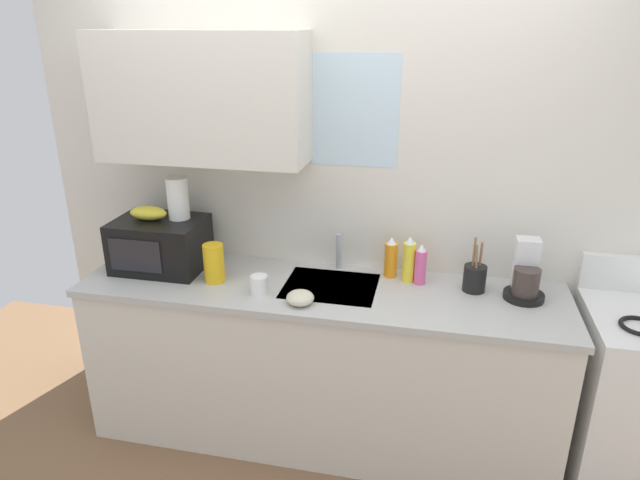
{
  "coord_description": "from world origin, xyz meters",
  "views": [
    {
      "loc": [
        0.54,
        -2.46,
        2.13
      ],
      "look_at": [
        0.0,
        0.0,
        1.15
      ],
      "focal_mm": 31.41,
      "sensor_mm": 36.0,
      "label": 1
    }
  ],
  "objects_px": {
    "dish_soap_bottle_pink": "(421,265)",
    "utensil_crock": "(475,277)",
    "dish_soap_bottle_orange": "(391,258)",
    "cereal_canister": "(214,263)",
    "dish_soap_bottle_yellow": "(409,260)",
    "coffee_maker": "(525,276)",
    "paper_towel_roll": "(178,198)",
    "small_bowl": "(300,298)",
    "banana_bunch": "(148,213)",
    "microwave": "(160,244)",
    "mug_white": "(259,285)"
  },
  "relations": [
    {
      "from": "dish_soap_bottle_pink",
      "to": "utensil_crock",
      "type": "relative_size",
      "value": 0.76
    },
    {
      "from": "dish_soap_bottle_orange",
      "to": "cereal_canister",
      "type": "height_order",
      "value": "dish_soap_bottle_orange"
    },
    {
      "from": "dish_soap_bottle_yellow",
      "to": "utensil_crock",
      "type": "relative_size",
      "value": 0.86
    },
    {
      "from": "dish_soap_bottle_orange",
      "to": "utensil_crock",
      "type": "relative_size",
      "value": 0.77
    },
    {
      "from": "coffee_maker",
      "to": "cereal_canister",
      "type": "xyz_separation_m",
      "value": [
        -1.51,
        -0.16,
        -0.01
      ]
    },
    {
      "from": "paper_towel_roll",
      "to": "dish_soap_bottle_orange",
      "type": "height_order",
      "value": "paper_towel_roll"
    },
    {
      "from": "dish_soap_bottle_yellow",
      "to": "small_bowl",
      "type": "relative_size",
      "value": 1.85
    },
    {
      "from": "banana_bunch",
      "to": "coffee_maker",
      "type": "distance_m",
      "value": 1.92
    },
    {
      "from": "small_bowl",
      "to": "paper_towel_roll",
      "type": "bearing_deg",
      "value": 157.56
    },
    {
      "from": "banana_bunch",
      "to": "dish_soap_bottle_pink",
      "type": "distance_m",
      "value": 1.43
    },
    {
      "from": "microwave",
      "to": "small_bowl",
      "type": "relative_size",
      "value": 3.54
    },
    {
      "from": "microwave",
      "to": "mug_white",
      "type": "bearing_deg",
      "value": -17.26
    },
    {
      "from": "banana_bunch",
      "to": "dish_soap_bottle_yellow",
      "type": "height_order",
      "value": "banana_bunch"
    },
    {
      "from": "dish_soap_bottle_yellow",
      "to": "coffee_maker",
      "type": "bearing_deg",
      "value": -5.45
    },
    {
      "from": "microwave",
      "to": "dish_soap_bottle_pink",
      "type": "relative_size",
      "value": 2.18
    },
    {
      "from": "dish_soap_bottle_yellow",
      "to": "small_bowl",
      "type": "height_order",
      "value": "dish_soap_bottle_yellow"
    },
    {
      "from": "dish_soap_bottle_orange",
      "to": "coffee_maker",
      "type": "bearing_deg",
      "value": -8.27
    },
    {
      "from": "cereal_canister",
      "to": "mug_white",
      "type": "xyz_separation_m",
      "value": [
        0.27,
        -0.09,
        -0.05
      ]
    },
    {
      "from": "paper_towel_roll",
      "to": "mug_white",
      "type": "relative_size",
      "value": 2.32
    },
    {
      "from": "dish_soap_bottle_yellow",
      "to": "small_bowl",
      "type": "bearing_deg",
      "value": -142.72
    },
    {
      "from": "banana_bunch",
      "to": "cereal_canister",
      "type": "distance_m",
      "value": 0.45
    },
    {
      "from": "dish_soap_bottle_orange",
      "to": "banana_bunch",
      "type": "bearing_deg",
      "value": -173.08
    },
    {
      "from": "microwave",
      "to": "dish_soap_bottle_orange",
      "type": "relative_size",
      "value": 2.14
    },
    {
      "from": "dish_soap_bottle_yellow",
      "to": "small_bowl",
      "type": "xyz_separation_m",
      "value": [
        -0.47,
        -0.36,
        -0.08
      ]
    },
    {
      "from": "microwave",
      "to": "dish_soap_bottle_pink",
      "type": "bearing_deg",
      "value": 4.08
    },
    {
      "from": "coffee_maker",
      "to": "dish_soap_bottle_yellow",
      "type": "relative_size",
      "value": 1.16
    },
    {
      "from": "banana_bunch",
      "to": "small_bowl",
      "type": "xyz_separation_m",
      "value": [
        0.88,
        -0.25,
        -0.27
      ]
    },
    {
      "from": "utensil_crock",
      "to": "banana_bunch",
      "type": "bearing_deg",
      "value": -177.61
    },
    {
      "from": "dish_soap_bottle_orange",
      "to": "cereal_canister",
      "type": "distance_m",
      "value": 0.9
    },
    {
      "from": "coffee_maker",
      "to": "utensil_crock",
      "type": "distance_m",
      "value": 0.23
    },
    {
      "from": "small_bowl",
      "to": "microwave",
      "type": "bearing_deg",
      "value": 163.27
    },
    {
      "from": "paper_towel_roll",
      "to": "dish_soap_bottle_pink",
      "type": "height_order",
      "value": "paper_towel_roll"
    },
    {
      "from": "dish_soap_bottle_yellow",
      "to": "cereal_canister",
      "type": "xyz_separation_m",
      "value": [
        -0.96,
        -0.21,
        -0.01
      ]
    },
    {
      "from": "coffee_maker",
      "to": "dish_soap_bottle_pink",
      "type": "distance_m",
      "value": 0.5
    },
    {
      "from": "dish_soap_bottle_orange",
      "to": "utensil_crock",
      "type": "bearing_deg",
      "value": -11.19
    },
    {
      "from": "banana_bunch",
      "to": "coffee_maker",
      "type": "height_order",
      "value": "banana_bunch"
    },
    {
      "from": "banana_bunch",
      "to": "paper_towel_roll",
      "type": "bearing_deg",
      "value": 18.43
    },
    {
      "from": "banana_bunch",
      "to": "utensil_crock",
      "type": "bearing_deg",
      "value": 2.39
    },
    {
      "from": "dish_soap_bottle_pink",
      "to": "utensil_crock",
      "type": "bearing_deg",
      "value": -5.57
    },
    {
      "from": "utensil_crock",
      "to": "dish_soap_bottle_yellow",
      "type": "bearing_deg",
      "value": 172.72
    },
    {
      "from": "cereal_canister",
      "to": "paper_towel_roll",
      "type": "bearing_deg",
      "value": 147.99
    },
    {
      "from": "utensil_crock",
      "to": "paper_towel_roll",
      "type": "bearing_deg",
      "value": -179.25
    },
    {
      "from": "dish_soap_bottle_yellow",
      "to": "mug_white",
      "type": "bearing_deg",
      "value": -156.55
    },
    {
      "from": "paper_towel_roll",
      "to": "small_bowl",
      "type": "distance_m",
      "value": 0.86
    },
    {
      "from": "banana_bunch",
      "to": "cereal_canister",
      "type": "xyz_separation_m",
      "value": [
        0.39,
        -0.1,
        -0.21
      ]
    },
    {
      "from": "dish_soap_bottle_orange",
      "to": "small_bowl",
      "type": "distance_m",
      "value": 0.56
    },
    {
      "from": "coffee_maker",
      "to": "mug_white",
      "type": "distance_m",
      "value": 1.27
    },
    {
      "from": "dish_soap_bottle_orange",
      "to": "dish_soap_bottle_pink",
      "type": "xyz_separation_m",
      "value": [
        0.15,
        -0.06,
        -0.0
      ]
    },
    {
      "from": "paper_towel_roll",
      "to": "small_bowl",
      "type": "height_order",
      "value": "paper_towel_roll"
    },
    {
      "from": "coffee_maker",
      "to": "dish_soap_bottle_orange",
      "type": "bearing_deg",
      "value": 171.73
    }
  ]
}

